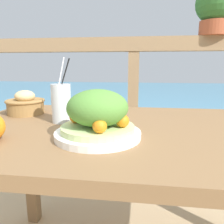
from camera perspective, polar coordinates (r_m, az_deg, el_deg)
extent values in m
cube|color=olive|center=(0.80, 3.57, -5.23)|extent=(1.26, 0.78, 0.04)
cube|color=olive|center=(1.39, -20.40, -13.83)|extent=(0.06, 0.06, 0.66)
cube|color=#937551|center=(1.50, 5.83, 17.17)|extent=(2.80, 0.08, 0.09)
cube|color=#937551|center=(1.55, 5.39, -3.56)|extent=(0.07, 0.07, 1.01)
cube|color=teal|center=(4.05, 6.73, 2.20)|extent=(12.00, 4.00, 0.46)
cylinder|color=white|center=(0.68, -3.70, -5.79)|extent=(0.27, 0.27, 0.02)
cylinder|color=#C6DB8E|center=(0.68, -3.72, -4.25)|extent=(0.23, 0.23, 0.02)
ellipsoid|color=#568E38|center=(0.66, -3.80, 1.14)|extent=(0.19, 0.19, 0.11)
sphere|color=orange|center=(0.65, 2.89, -2.33)|extent=(0.04, 0.04, 0.04)
sphere|color=orange|center=(0.75, -3.69, -0.40)|extent=(0.04, 0.04, 0.04)
sphere|color=orange|center=(0.71, -9.50, -1.24)|extent=(0.04, 0.04, 0.04)
sphere|color=orange|center=(0.59, -3.23, -3.71)|extent=(0.04, 0.04, 0.04)
cylinder|color=silver|center=(0.87, -13.09, 2.21)|extent=(0.08, 0.08, 0.15)
cylinder|color=black|center=(0.87, -13.11, 6.67)|extent=(0.08, 0.01, 0.21)
cylinder|color=white|center=(0.87, -13.74, 6.74)|extent=(0.04, 0.06, 0.21)
cylinder|color=olive|center=(1.08, -21.61, 1.25)|extent=(0.16, 0.16, 0.06)
torus|color=olive|center=(1.07, -21.73, 2.73)|extent=(0.17, 0.17, 0.01)
ellipsoid|color=#DBB77A|center=(1.07, -21.82, 3.88)|extent=(0.09, 0.09, 0.05)
cylinder|color=#A34C2D|center=(1.57, 25.15, 19.16)|extent=(0.18, 0.18, 0.09)
sphere|color=#336B2D|center=(1.60, 25.66, 24.38)|extent=(0.25, 0.25, 0.25)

